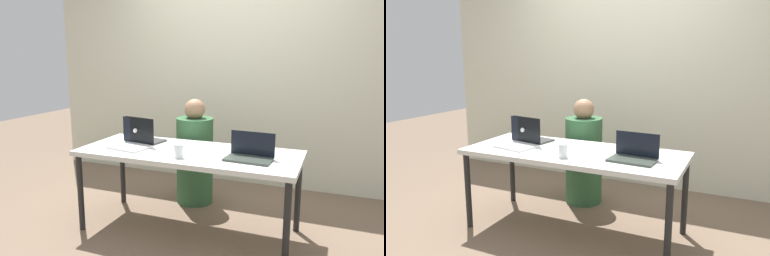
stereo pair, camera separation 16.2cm
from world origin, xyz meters
TOP-DOWN VIEW (x-y plane):
  - ground_plane at (0.00, 0.00)m, footprint 12.00×12.00m
  - back_wall at (0.00, 1.44)m, footprint 4.75×0.10m
  - desk at (0.00, 0.00)m, footprint 1.83×0.76m
  - person_at_center at (-0.20, 0.63)m, footprint 0.40×0.40m
  - laptop_front_left at (-0.49, -0.05)m, footprint 0.36×0.32m
  - laptop_back_left at (-0.50, 0.11)m, footprint 0.35×0.31m
  - laptop_front_right at (0.53, -0.06)m, footprint 0.36×0.25m
  - water_glass_center at (0.01, -0.22)m, footprint 0.07×0.07m

SIDE VIEW (x-z plane):
  - ground_plane at x=0.00m, z-range 0.00..0.00m
  - person_at_center at x=-0.20m, z-range -0.06..1.00m
  - desk at x=0.00m, z-range 0.30..1.00m
  - laptop_front_right at x=0.53m, z-range 0.65..0.85m
  - water_glass_center at x=0.01m, z-range 0.70..0.81m
  - laptop_back_left at x=-0.50m, z-range 0.64..0.88m
  - laptop_front_left at x=-0.49m, z-range 0.64..0.88m
  - back_wall at x=0.00m, z-range 0.00..2.39m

